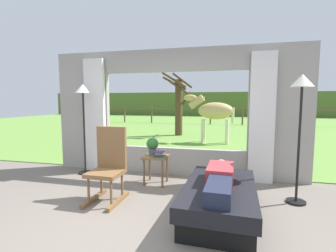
# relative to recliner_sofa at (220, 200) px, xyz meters

# --- Properties ---
(ground_plane) EXTENTS (12.00, 12.00, 0.00)m
(ground_plane) POSITION_rel_recliner_sofa_xyz_m (-1.00, -0.57, -0.22)
(ground_plane) COLOR #70665B
(back_wall_with_window) EXTENTS (5.20, 0.12, 2.55)m
(back_wall_with_window) POSITION_rel_recliner_sofa_xyz_m (-1.00, 1.69, 1.03)
(back_wall_with_window) COLOR #9E998E
(back_wall_with_window) RESTS_ON ground_plane
(curtain_panel_left) EXTENTS (0.44, 0.10, 2.40)m
(curtain_panel_left) POSITION_rel_recliner_sofa_xyz_m (-2.69, 1.55, 0.98)
(curtain_panel_left) COLOR silver
(curtain_panel_left) RESTS_ON ground_plane
(curtain_panel_right) EXTENTS (0.44, 0.10, 2.40)m
(curtain_panel_right) POSITION_rel_recliner_sofa_xyz_m (0.69, 1.55, 0.98)
(curtain_panel_right) COLOR silver
(curtain_panel_right) RESTS_ON ground_plane
(outdoor_pasture_lawn) EXTENTS (36.00, 21.68, 0.02)m
(outdoor_pasture_lawn) POSITION_rel_recliner_sofa_xyz_m (-1.00, 12.59, -0.21)
(outdoor_pasture_lawn) COLOR olive
(outdoor_pasture_lawn) RESTS_ON ground_plane
(distant_hill_ridge) EXTENTS (36.00, 2.00, 2.40)m
(distant_hill_ridge) POSITION_rel_recliner_sofa_xyz_m (-1.00, 22.43, 0.98)
(distant_hill_ridge) COLOR #4E632D
(distant_hill_ridge) RESTS_ON ground_plane
(recliner_sofa) EXTENTS (0.97, 1.74, 0.42)m
(recliner_sofa) POSITION_rel_recliner_sofa_xyz_m (0.00, 0.00, 0.00)
(recliner_sofa) COLOR black
(recliner_sofa) RESTS_ON ground_plane
(reclining_person) EXTENTS (0.36, 1.43, 0.22)m
(reclining_person) POSITION_rel_recliner_sofa_xyz_m (0.00, -0.05, 0.30)
(reclining_person) COLOR #B23338
(reclining_person) RESTS_ON recliner_sofa
(rocking_chair) EXTENTS (0.49, 0.69, 1.12)m
(rocking_chair) POSITION_rel_recliner_sofa_xyz_m (-1.68, 0.16, 0.33)
(rocking_chair) COLOR brown
(rocking_chair) RESTS_ON ground_plane
(side_table) EXTENTS (0.44, 0.44, 0.52)m
(side_table) POSITION_rel_recliner_sofa_xyz_m (-1.18, 1.01, 0.21)
(side_table) COLOR brown
(side_table) RESTS_ON ground_plane
(potted_plant) EXTENTS (0.22, 0.22, 0.32)m
(potted_plant) POSITION_rel_recliner_sofa_xyz_m (-1.26, 1.07, 0.48)
(potted_plant) COLOR #4C5156
(potted_plant) RESTS_ON side_table
(book_stack) EXTENTS (0.21, 0.16, 0.11)m
(book_stack) POSITION_rel_recliner_sofa_xyz_m (-1.09, 0.95, 0.35)
(book_stack) COLOR #337247
(book_stack) RESTS_ON side_table
(floor_lamp_left) EXTENTS (0.32, 0.32, 1.86)m
(floor_lamp_left) POSITION_rel_recliner_sofa_xyz_m (-2.80, 1.29, 1.28)
(floor_lamp_left) COLOR black
(floor_lamp_left) RESTS_ON ground_plane
(floor_lamp_right) EXTENTS (0.32, 0.32, 1.89)m
(floor_lamp_right) POSITION_rel_recliner_sofa_xyz_m (1.10, 0.69, 1.31)
(floor_lamp_right) COLOR black
(floor_lamp_right) RESTS_ON ground_plane
(horse) EXTENTS (1.82, 0.65, 1.73)m
(horse) POSITION_rel_recliner_sofa_xyz_m (-0.43, 5.63, 0.94)
(horse) COLOR tan
(horse) RESTS_ON outdoor_pasture_lawn
(pasture_tree) EXTENTS (1.40, 1.24, 2.74)m
(pasture_tree) POSITION_rel_recliner_sofa_xyz_m (-1.99, 7.27, 1.15)
(pasture_tree) COLOR #4C3823
(pasture_tree) RESTS_ON outdoor_pasture_lawn
(pasture_fence_line) EXTENTS (16.10, 0.10, 1.10)m
(pasture_fence_line) POSITION_rel_recliner_sofa_xyz_m (-1.00, 12.90, 0.53)
(pasture_fence_line) COLOR brown
(pasture_fence_line) RESTS_ON outdoor_pasture_lawn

